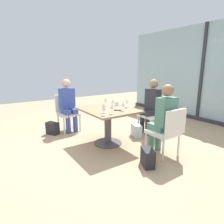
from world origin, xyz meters
TOP-DOWN VIEW (x-y plane):
  - ground_plane at (0.00, 0.00)m, footprint 12.00×12.00m
  - window_wall_backdrop at (0.00, 3.20)m, footprint 5.41×0.10m
  - dining_table_main at (0.00, 0.00)m, footprint 1.12×0.93m
  - chair_far_right at (1.06, 0.52)m, footprint 0.50×0.46m
  - chair_near_window at (0.00, 1.30)m, footprint 0.46×0.51m
  - chair_side_end at (-1.32, -0.34)m, footprint 0.50×0.46m
  - person_far_right at (0.95, 0.52)m, footprint 0.39×0.34m
  - person_near_window at (-0.00, 1.19)m, footprint 0.34×0.39m
  - person_side_end at (-1.21, -0.34)m, footprint 0.39×0.34m
  - wine_glass_0 at (0.11, 0.39)m, footprint 0.07×0.07m
  - wine_glass_1 at (0.41, -0.34)m, footprint 0.07×0.07m
  - wine_glass_2 at (0.39, -0.17)m, footprint 0.07×0.07m
  - wine_glass_3 at (0.25, -0.25)m, footprint 0.07×0.07m
  - wine_glass_4 at (-0.04, 0.15)m, footprint 0.07×0.07m
  - wine_glass_5 at (0.33, 0.13)m, footprint 0.07×0.07m
  - wine_glass_6 at (-0.26, 0.12)m, footprint 0.07×0.07m
  - coffee_cup at (-0.16, 0.33)m, footprint 0.08×0.08m
  - cell_phone_on_table at (0.23, 0.07)m, footprint 0.14×0.16m
  - handbag_0 at (1.11, 0.03)m, footprint 0.34×0.28m
  - handbag_1 at (0.03, 0.75)m, footprint 0.34×0.25m
  - handbag_2 at (-1.20, -0.76)m, footprint 0.34×0.28m

SIDE VIEW (x-z plane):
  - ground_plane at x=0.00m, z-range 0.00..0.00m
  - handbag_0 at x=1.11m, z-range 0.00..0.28m
  - handbag_1 at x=0.03m, z-range 0.00..0.28m
  - handbag_2 at x=-1.20m, z-range 0.00..0.28m
  - chair_far_right at x=1.06m, z-range 0.06..0.93m
  - chair_near_window at x=0.00m, z-range 0.06..0.93m
  - chair_side_end at x=-1.32m, z-range 0.06..0.93m
  - dining_table_main at x=0.00m, z-range 0.17..0.90m
  - person_far_right at x=0.95m, z-range 0.07..1.33m
  - person_near_window at x=0.00m, z-range 0.07..1.33m
  - person_side_end at x=-1.21m, z-range 0.07..1.33m
  - cell_phone_on_table at x=0.23m, z-range 0.73..0.74m
  - coffee_cup at x=-0.16m, z-range 0.73..0.82m
  - wine_glass_0 at x=0.11m, z-range 0.77..0.95m
  - wine_glass_1 at x=0.41m, z-range 0.77..0.95m
  - wine_glass_2 at x=0.39m, z-range 0.77..0.95m
  - wine_glass_3 at x=0.25m, z-range 0.77..0.95m
  - wine_glass_4 at x=-0.04m, z-range 0.77..0.95m
  - wine_glass_5 at x=0.33m, z-range 0.77..0.95m
  - wine_glass_6 at x=-0.26m, z-range 0.77..0.95m
  - window_wall_backdrop at x=0.00m, z-range -0.14..2.56m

